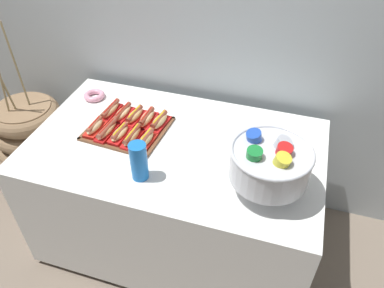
% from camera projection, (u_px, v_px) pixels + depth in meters
% --- Properties ---
extents(ground_plane, '(10.00, 10.00, 0.00)m').
position_uv_depth(ground_plane, '(178.00, 235.00, 2.45)').
color(ground_plane, '#7A6B5B').
extents(back_wall, '(6.00, 0.10, 2.60)m').
position_uv_depth(back_wall, '(207.00, 4.00, 2.02)').
color(back_wall, '#B2BCC1').
rests_on(back_wall, ground_plane).
extents(buffet_table, '(1.52, 0.91, 0.77)m').
position_uv_depth(buffet_table, '(177.00, 192.00, 2.18)').
color(buffet_table, white).
rests_on(buffet_table, ground_plane).
extents(floor_vase, '(0.54, 0.54, 1.17)m').
position_uv_depth(floor_vase, '(36.00, 145.00, 2.65)').
color(floor_vase, '#896B4C').
rests_on(floor_vase, ground_plane).
extents(serving_tray, '(0.43, 0.39, 0.01)m').
position_uv_depth(serving_tray, '(128.00, 129.00, 2.04)').
color(serving_tray, brown).
rests_on(serving_tray, buffet_table).
extents(hot_dog_0, '(0.07, 0.15, 0.06)m').
position_uv_depth(hot_dog_0, '(95.00, 127.00, 2.00)').
color(hot_dog_0, red).
rests_on(hot_dog_0, serving_tray).
extents(hot_dog_1, '(0.07, 0.18, 0.06)m').
position_uv_depth(hot_dog_1, '(107.00, 130.00, 1.98)').
color(hot_dog_1, '#B21414').
rests_on(hot_dog_1, serving_tray).
extents(hot_dog_2, '(0.08, 0.16, 0.06)m').
position_uv_depth(hot_dog_2, '(120.00, 133.00, 1.96)').
color(hot_dog_2, red).
rests_on(hot_dog_2, serving_tray).
extents(hot_dog_3, '(0.07, 0.18, 0.06)m').
position_uv_depth(hot_dog_3, '(132.00, 136.00, 1.94)').
color(hot_dog_3, red).
rests_on(hot_dog_3, serving_tray).
extents(hot_dog_4, '(0.08, 0.16, 0.06)m').
position_uv_depth(hot_dog_4, '(145.00, 140.00, 1.92)').
color(hot_dog_4, red).
rests_on(hot_dog_4, serving_tray).
extents(hot_dog_5, '(0.06, 0.18, 0.06)m').
position_uv_depth(hot_dog_5, '(111.00, 110.00, 2.12)').
color(hot_dog_5, red).
rests_on(hot_dog_5, serving_tray).
extents(hot_dog_6, '(0.08, 0.17, 0.06)m').
position_uv_depth(hot_dog_6, '(123.00, 113.00, 2.10)').
color(hot_dog_6, red).
rests_on(hot_dog_6, serving_tray).
extents(hot_dog_7, '(0.08, 0.17, 0.06)m').
position_uv_depth(hot_dog_7, '(135.00, 116.00, 2.08)').
color(hot_dog_7, red).
rests_on(hot_dog_7, serving_tray).
extents(hot_dog_8, '(0.07, 0.18, 0.06)m').
position_uv_depth(hot_dog_8, '(147.00, 118.00, 2.05)').
color(hot_dog_8, red).
rests_on(hot_dog_8, serving_tray).
extents(hot_dog_9, '(0.09, 0.17, 0.06)m').
position_uv_depth(hot_dog_9, '(159.00, 122.00, 2.03)').
color(hot_dog_9, red).
rests_on(hot_dog_9, serving_tray).
extents(punch_bowl, '(0.35, 0.35, 0.28)m').
position_uv_depth(punch_bowl, '(270.00, 163.00, 1.60)').
color(punch_bowl, silver).
rests_on(punch_bowl, buffet_table).
extents(cup_stack, '(0.08, 0.08, 0.19)m').
position_uv_depth(cup_stack, '(139.00, 161.00, 1.70)').
color(cup_stack, blue).
rests_on(cup_stack, buffet_table).
extents(donut, '(0.13, 0.13, 0.03)m').
position_uv_depth(donut, '(94.00, 96.00, 2.26)').
color(donut, pink).
rests_on(donut, buffet_table).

